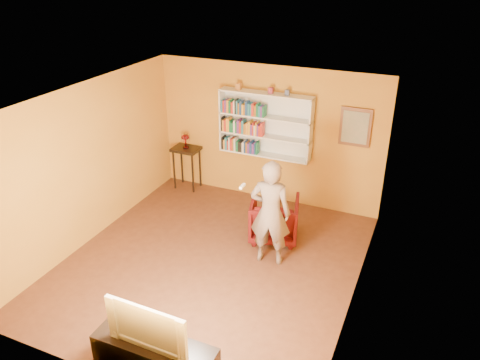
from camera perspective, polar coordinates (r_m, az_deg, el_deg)
name	(u,v)px	position (r m, az deg, el deg)	size (l,w,h in m)	color
room_shell	(210,208)	(7.13, -3.74, -3.48)	(5.30, 5.80, 2.88)	#4B2818
bookshelf	(266,124)	(8.91, 3.21, 6.81)	(1.80, 0.29, 1.23)	white
books_row_lower	(240,145)	(9.15, 0.01, 4.26)	(0.75, 0.19, 0.26)	black
books_row_middle	(243,127)	(8.99, 0.35, 6.49)	(0.85, 0.19, 0.27)	black
books_row_upper	(243,108)	(8.88, 0.32, 8.80)	(0.87, 0.19, 0.27)	teal
ornament_left	(239,86)	(8.85, -0.17, 11.33)	(0.09, 0.09, 0.12)	#BB7735
ornament_centre	(271,90)	(8.63, 3.77, 10.85)	(0.08, 0.08, 0.11)	#9E344D
ornament_right	(287,93)	(8.53, 5.79, 10.56)	(0.07, 0.07, 0.10)	#4D5880
framed_painting	(355,127)	(8.51, 13.88, 6.27)	(0.55, 0.05, 0.70)	brown
console_table	(186,155)	(9.75, -6.56, 3.08)	(0.55, 0.42, 0.90)	black
ruby_lustre	(185,138)	(9.62, -6.67, 5.07)	(0.18, 0.18, 0.29)	maroon
armchair	(274,219)	(8.12, 4.21, -4.71)	(0.81, 0.83, 0.75)	#3E0408
person	(270,213)	(7.27, 3.71, -4.04)	(0.64, 0.42, 1.76)	#6E5B50
game_remote	(242,186)	(6.80, 0.30, -0.75)	(0.04, 0.15, 0.04)	white
tv_cabinet	(156,359)	(5.90, -10.25, -20.71)	(1.47, 0.44, 0.53)	black
television	(152,323)	(5.51, -10.72, -16.73)	(1.02, 0.13, 0.59)	black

